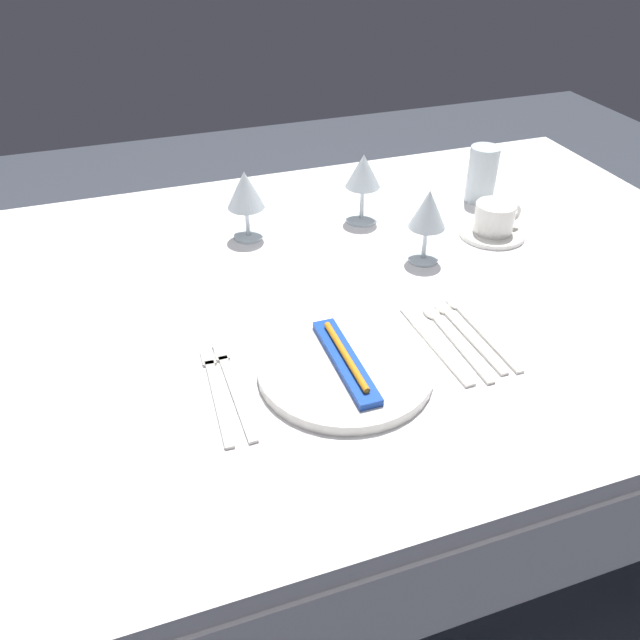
{
  "coord_description": "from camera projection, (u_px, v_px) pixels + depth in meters",
  "views": [
    {
      "loc": [
        -0.3,
        -0.94,
        1.39
      ],
      "look_at": [
        -0.01,
        -0.12,
        0.76
      ],
      "focal_mm": 36.18,
      "sensor_mm": 36.0,
      "label": 1
    }
  ],
  "objects": [
    {
      "name": "toothbrush_package",
      "position": [
        346.0,
        360.0,
        0.99
      ],
      "size": [
        0.04,
        0.21,
        0.02
      ],
      "color": "blue",
      "rests_on": "dinner_plate"
    },
    {
      "name": "wine_glass_right",
      "position": [
        245.0,
        192.0,
        1.3
      ],
      "size": [
        0.08,
        0.08,
        0.15
      ],
      "color": "silver",
      "rests_on": "dining_table"
    },
    {
      "name": "wine_glass_left",
      "position": [
        363.0,
        175.0,
        1.36
      ],
      "size": [
        0.07,
        0.07,
        0.15
      ],
      "color": "silver",
      "rests_on": "dining_table"
    },
    {
      "name": "wine_glass_centre",
      "position": [
        428.0,
        212.0,
        1.22
      ],
      "size": [
        0.07,
        0.07,
        0.15
      ],
      "color": "silver",
      "rests_on": "dining_table"
    },
    {
      "name": "saucer_left",
      "position": [
        492.0,
        233.0,
        1.36
      ],
      "size": [
        0.14,
        0.14,
        0.01
      ],
      "primitive_type": "cylinder",
      "color": "white",
      "rests_on": "dining_table"
    },
    {
      "name": "dinner_knife",
      "position": [
        437.0,
        346.0,
        1.05
      ],
      "size": [
        0.03,
        0.22,
        0.0
      ],
      "color": "beige",
      "rests_on": "dining_table"
    },
    {
      "name": "spoon_dessert",
      "position": [
        461.0,
        327.0,
        1.09
      ],
      "size": [
        0.03,
        0.21,
        0.01
      ],
      "color": "beige",
      "rests_on": "dining_table"
    },
    {
      "name": "fork_outer",
      "position": [
        233.0,
        385.0,
        0.97
      ],
      "size": [
        0.02,
        0.23,
        0.0
      ],
      "color": "beige",
      "rests_on": "dining_table"
    },
    {
      "name": "fork_inner",
      "position": [
        216.0,
        390.0,
        0.96
      ],
      "size": [
        0.03,
        0.22,
        0.0
      ],
      "color": "beige",
      "rests_on": "dining_table"
    },
    {
      "name": "ground_plane",
      "position": [
        310.0,
        539.0,
        1.62
      ],
      "size": [
        6.0,
        6.0,
        0.0
      ],
      "primitive_type": "plane",
      "color": "#383D47"
    },
    {
      "name": "spoon_tea",
      "position": [
        474.0,
        323.0,
        1.1
      ],
      "size": [
        0.03,
        0.22,
        0.01
      ],
      "color": "beige",
      "rests_on": "dining_table"
    },
    {
      "name": "dinner_plate",
      "position": [
        345.0,
        369.0,
        0.99
      ],
      "size": [
        0.27,
        0.27,
        0.02
      ],
      "primitive_type": "cylinder",
      "color": "white",
      "rests_on": "dining_table"
    },
    {
      "name": "dining_table",
      "position": [
        307.0,
        328.0,
        1.23
      ],
      "size": [
        1.8,
        1.11,
        0.74
      ],
      "color": "white",
      "rests_on": "ground"
    },
    {
      "name": "coffee_cup_left",
      "position": [
        495.0,
        217.0,
        1.34
      ],
      "size": [
        0.1,
        0.08,
        0.06
      ],
      "color": "white",
      "rests_on": "saucer_left"
    },
    {
      "name": "drink_tumbler",
      "position": [
        482.0,
        174.0,
        1.47
      ],
      "size": [
        0.07,
        0.07,
        0.13
      ],
      "color": "silver",
      "rests_on": "dining_table"
    },
    {
      "name": "spoon_soup",
      "position": [
        449.0,
        333.0,
        1.08
      ],
      "size": [
        0.03,
        0.22,
        0.01
      ],
      "color": "beige",
      "rests_on": "dining_table"
    }
  ]
}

